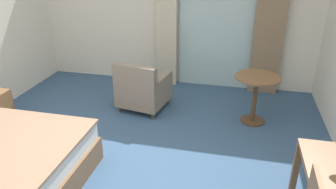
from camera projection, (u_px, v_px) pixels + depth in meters
ground at (122, 177)px, 3.78m from camera, size 5.77×6.55×0.10m
wall_back at (176, 13)px, 5.87m from camera, size 5.37×0.12×2.67m
balcony_glass_door at (217, 24)px, 5.71m from camera, size 1.35×0.02×2.35m
curtain_panel_left at (167, 21)px, 5.79m from camera, size 0.37×0.10×2.42m
curtain_panel_right at (270, 26)px, 5.43m from camera, size 0.51×0.10×2.42m
armchair_by_window at (143, 90)px, 5.15m from camera, size 0.82×0.83×0.83m
round_cafe_table at (256, 89)px, 4.68m from camera, size 0.65×0.65×0.74m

